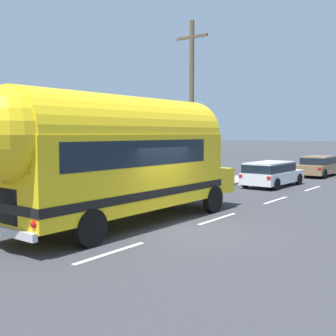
% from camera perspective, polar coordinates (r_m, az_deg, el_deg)
% --- Properties ---
extents(ground_plane, '(300.00, 300.00, 0.00)m').
position_cam_1_polar(ground_plane, '(13.07, 1.98, -8.30)').
color(ground_plane, '#38383D').
extents(lane_markings, '(4.01, 80.00, 0.01)m').
position_cam_1_polar(lane_markings, '(25.59, 13.55, -2.02)').
color(lane_markings, silver).
rests_on(lane_markings, ground).
extents(sidewalk_slab, '(1.96, 90.00, 0.15)m').
position_cam_1_polar(sidewalk_slab, '(23.95, 6.10, -2.19)').
color(sidewalk_slab, gray).
rests_on(sidewalk_slab, ground).
extents(utility_pole, '(1.80, 0.24, 8.50)m').
position_cam_1_polar(utility_pole, '(21.60, 3.19, 8.63)').
color(utility_pole, brown).
rests_on(utility_pole, ground).
extents(painted_bus, '(2.70, 10.58, 4.12)m').
position_cam_1_polar(painted_bus, '(13.27, -7.26, 1.92)').
color(painted_bus, yellow).
rests_on(painted_bus, ground).
extents(car_lead, '(2.07, 4.53, 1.37)m').
position_cam_1_polar(car_lead, '(24.03, 13.67, -0.55)').
color(car_lead, white).
rests_on(car_lead, ground).
extents(car_second, '(2.07, 4.68, 1.37)m').
position_cam_1_polar(car_second, '(30.89, 19.55, 0.35)').
color(car_second, olive).
rests_on(car_second, ground).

